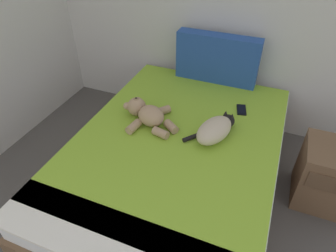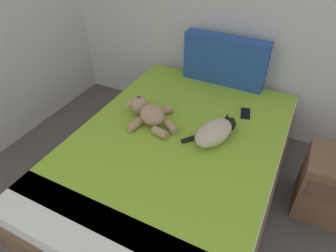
{
  "view_description": "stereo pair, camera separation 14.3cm",
  "coord_description": "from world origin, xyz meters",
  "px_view_note": "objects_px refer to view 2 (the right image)",
  "views": [
    {
      "loc": [
        2.22,
        1.95,
        1.93
      ],
      "look_at": [
        1.58,
        3.53,
        0.59
      ],
      "focal_mm": 31.53,
      "sensor_mm": 36.0,
      "label": 1
    },
    {
      "loc": [
        2.35,
        2.01,
        1.93
      ],
      "look_at": [
        1.58,
        3.53,
        0.59
      ],
      "focal_mm": 31.53,
      "sensor_mm": 36.0,
      "label": 2
    }
  ],
  "objects_px": {
    "bed": "(175,165)",
    "teddy_bear": "(149,113)",
    "patterned_cushion": "(225,61)",
    "cat": "(215,132)",
    "nightstand": "(336,187)",
    "cell_phone": "(245,113)"
  },
  "relations": [
    {
      "from": "bed",
      "to": "teddy_bear",
      "type": "relative_size",
      "value": 4.21
    },
    {
      "from": "teddy_bear",
      "to": "cell_phone",
      "type": "height_order",
      "value": "teddy_bear"
    },
    {
      "from": "patterned_cushion",
      "to": "cat",
      "type": "distance_m",
      "value": 0.86
    },
    {
      "from": "patterned_cushion",
      "to": "cell_phone",
      "type": "xyz_separation_m",
      "value": [
        0.33,
        -0.41,
        -0.21
      ]
    },
    {
      "from": "patterned_cushion",
      "to": "cat",
      "type": "bearing_deg",
      "value": -75.29
    },
    {
      "from": "patterned_cushion",
      "to": "teddy_bear",
      "type": "xyz_separation_m",
      "value": [
        -0.32,
        -0.83,
        -0.15
      ]
    },
    {
      "from": "cat",
      "to": "nightstand",
      "type": "height_order",
      "value": "cat"
    },
    {
      "from": "patterned_cushion",
      "to": "cell_phone",
      "type": "bearing_deg",
      "value": -50.84
    },
    {
      "from": "teddy_bear",
      "to": "cell_phone",
      "type": "bearing_deg",
      "value": 32.56
    },
    {
      "from": "nightstand",
      "to": "teddy_bear",
      "type": "bearing_deg",
      "value": -171.32
    },
    {
      "from": "bed",
      "to": "patterned_cushion",
      "type": "bearing_deg",
      "value": 87.91
    },
    {
      "from": "patterned_cushion",
      "to": "nightstand",
      "type": "xyz_separation_m",
      "value": [
        1.1,
        -0.61,
        -0.5
      ]
    },
    {
      "from": "bed",
      "to": "teddy_bear",
      "type": "bearing_deg",
      "value": 158.36
    },
    {
      "from": "cell_phone",
      "to": "nightstand",
      "type": "distance_m",
      "value": 0.84
    },
    {
      "from": "patterned_cushion",
      "to": "teddy_bear",
      "type": "height_order",
      "value": "patterned_cushion"
    },
    {
      "from": "cell_phone",
      "to": "teddy_bear",
      "type": "bearing_deg",
      "value": -147.44
    },
    {
      "from": "cell_phone",
      "to": "nightstand",
      "type": "bearing_deg",
      "value": -14.75
    },
    {
      "from": "teddy_bear",
      "to": "nightstand",
      "type": "height_order",
      "value": "teddy_bear"
    },
    {
      "from": "patterned_cushion",
      "to": "teddy_bear",
      "type": "distance_m",
      "value": 0.9
    },
    {
      "from": "cat",
      "to": "teddy_bear",
      "type": "height_order",
      "value": "teddy_bear"
    },
    {
      "from": "cat",
      "to": "nightstand",
      "type": "relative_size",
      "value": 0.83
    },
    {
      "from": "cell_phone",
      "to": "patterned_cushion",
      "type": "bearing_deg",
      "value": 129.16
    }
  ]
}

